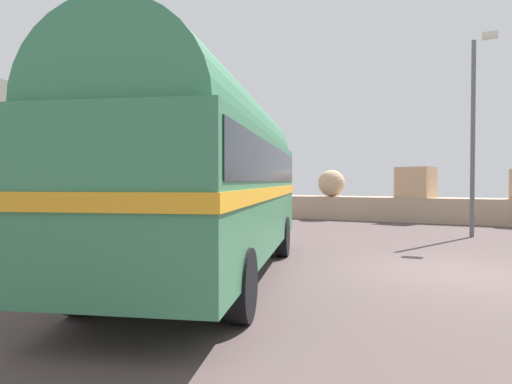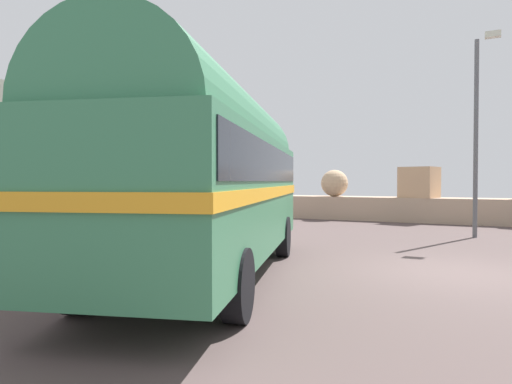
% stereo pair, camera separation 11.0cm
% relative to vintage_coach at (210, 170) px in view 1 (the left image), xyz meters
% --- Properties ---
extents(ground, '(32.00, 26.00, 0.02)m').
position_rel_vintage_coach_xyz_m(ground, '(4.01, 2.55, -2.04)').
color(ground, '#514241').
extents(breakwater, '(31.36, 2.17, 2.47)m').
position_rel_vintage_coach_xyz_m(breakwater, '(3.92, 14.33, -1.32)').
color(breakwater, tan).
rests_on(breakwater, ground).
extents(vintage_coach, '(4.89, 8.91, 3.70)m').
position_rel_vintage_coach_xyz_m(vintage_coach, '(0.00, 0.00, 0.00)').
color(vintage_coach, black).
rests_on(vintage_coach, ground).
extents(second_coach, '(5.07, 8.89, 3.70)m').
position_rel_vintage_coach_xyz_m(second_coach, '(-4.80, 1.86, 0.00)').
color(second_coach, black).
rests_on(second_coach, ground).
extents(lamp_post, '(0.74, 0.87, 6.36)m').
position_rel_vintage_coach_xyz_m(lamp_post, '(4.30, 8.98, 1.54)').
color(lamp_post, '#5B5B60').
rests_on(lamp_post, ground).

